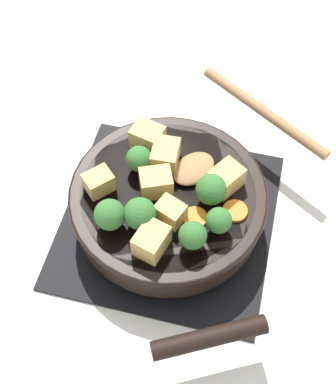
# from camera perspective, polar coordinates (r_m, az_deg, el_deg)

# --- Properties ---
(ground_plane) EXTENTS (2.40, 2.40, 0.00)m
(ground_plane) POSITION_cam_1_polar(r_m,az_deg,el_deg) (0.81, -0.00, -3.01)
(ground_plane) COLOR silver
(front_burner_grate) EXTENTS (0.31, 0.31, 0.03)m
(front_burner_grate) POSITION_cam_1_polar(r_m,az_deg,el_deg) (0.80, -0.00, -2.57)
(front_burner_grate) COLOR black
(front_burner_grate) RESTS_ON ground_plane
(skillet_pan) EXTENTS (0.30, 0.37, 0.05)m
(skillet_pan) POSITION_cam_1_polar(r_m,az_deg,el_deg) (0.76, 0.04, -1.06)
(skillet_pan) COLOR black
(skillet_pan) RESTS_ON front_burner_grate
(wooden_spoon) EXTENTS (0.22, 0.24, 0.02)m
(wooden_spoon) POSITION_cam_1_polar(r_m,az_deg,el_deg) (0.80, 7.15, 6.06)
(wooden_spoon) COLOR #A87A4C
(wooden_spoon) RESTS_ON skillet_pan
(tofu_cube_center_large) EXTENTS (0.05, 0.05, 0.03)m
(tofu_cube_center_large) POSITION_cam_1_polar(r_m,az_deg,el_deg) (0.73, -1.29, 1.01)
(tofu_cube_center_large) COLOR tan
(tofu_cube_center_large) RESTS_ON skillet_pan
(tofu_cube_near_handle) EXTENTS (0.05, 0.04, 0.04)m
(tofu_cube_near_handle) POSITION_cam_1_polar(r_m,az_deg,el_deg) (0.78, -2.19, 5.87)
(tofu_cube_near_handle) COLOR tan
(tofu_cube_near_handle) RESTS_ON skillet_pan
(tofu_cube_east_chunk) EXTENTS (0.05, 0.05, 0.04)m
(tofu_cube_east_chunk) POSITION_cam_1_polar(r_m,az_deg,el_deg) (0.68, -1.82, -5.22)
(tofu_cube_east_chunk) COLOR tan
(tofu_cube_east_chunk) RESTS_ON skillet_pan
(tofu_cube_west_chunk) EXTENTS (0.05, 0.06, 0.03)m
(tofu_cube_west_chunk) POSITION_cam_1_polar(r_m,az_deg,el_deg) (0.74, 6.20, 1.44)
(tofu_cube_west_chunk) COLOR tan
(tofu_cube_west_chunk) RESTS_ON skillet_pan
(tofu_cube_back_piece) EXTENTS (0.04, 0.04, 0.03)m
(tofu_cube_back_piece) POSITION_cam_1_polar(r_m,az_deg,el_deg) (0.71, 0.27, -2.15)
(tofu_cube_back_piece) COLOR tan
(tofu_cube_back_piece) RESTS_ON skillet_pan
(tofu_cube_front_piece) EXTENTS (0.05, 0.05, 0.03)m
(tofu_cube_front_piece) POSITION_cam_1_polar(r_m,az_deg,el_deg) (0.74, -7.39, 1.06)
(tofu_cube_front_piece) COLOR tan
(tofu_cube_front_piece) RESTS_ON skillet_pan
(tofu_cube_mid_small) EXTENTS (0.04, 0.05, 0.04)m
(tofu_cube_mid_small) POSITION_cam_1_polar(r_m,az_deg,el_deg) (0.75, -0.27, 3.88)
(tofu_cube_mid_small) COLOR tan
(tofu_cube_mid_small) RESTS_ON skillet_pan
(broccoli_floret_near_spoon) EXTENTS (0.04, 0.04, 0.04)m
(broccoli_floret_near_spoon) POSITION_cam_1_polar(r_m,az_deg,el_deg) (0.68, 2.65, -4.66)
(broccoli_floret_near_spoon) COLOR #709956
(broccoli_floret_near_spoon) RESTS_ON skillet_pan
(broccoli_floret_center_top) EXTENTS (0.04, 0.04, 0.04)m
(broccoli_floret_center_top) POSITION_cam_1_polar(r_m,az_deg,el_deg) (0.74, -3.11, 3.53)
(broccoli_floret_center_top) COLOR #709956
(broccoli_floret_center_top) RESTS_ON skillet_pan
(broccoli_floret_east_rim) EXTENTS (0.04, 0.04, 0.05)m
(broccoli_floret_east_rim) POSITION_cam_1_polar(r_m,az_deg,el_deg) (0.71, 4.56, -0.04)
(broccoli_floret_east_rim) COLOR #709956
(broccoli_floret_east_rim) RESTS_ON skillet_pan
(broccoli_floret_west_rim) EXTENTS (0.04, 0.04, 0.05)m
(broccoli_floret_west_rim) POSITION_cam_1_polar(r_m,az_deg,el_deg) (0.69, -3.02, -2.33)
(broccoli_floret_west_rim) COLOR #709956
(broccoli_floret_west_rim) RESTS_ON skillet_pan
(broccoli_floret_north_edge) EXTENTS (0.03, 0.03, 0.04)m
(broccoli_floret_north_edge) POSITION_cam_1_polar(r_m,az_deg,el_deg) (0.69, 5.43, -3.07)
(broccoli_floret_north_edge) COLOR #709956
(broccoli_floret_north_edge) RESTS_ON skillet_pan
(broccoli_floret_south_cluster) EXTENTS (0.04, 0.04, 0.05)m
(broccoli_floret_south_cluster) POSITION_cam_1_polar(r_m,az_deg,el_deg) (0.69, -6.23, -2.44)
(broccoli_floret_south_cluster) COLOR #709956
(broccoli_floret_south_cluster) RESTS_ON skillet_pan
(carrot_slice_orange_thin) EXTENTS (0.03, 0.03, 0.01)m
(carrot_slice_orange_thin) POSITION_cam_1_polar(r_m,az_deg,el_deg) (0.72, 2.90, -2.75)
(carrot_slice_orange_thin) COLOR orange
(carrot_slice_orange_thin) RESTS_ON skillet_pan
(carrot_slice_near_center) EXTENTS (0.03, 0.03, 0.01)m
(carrot_slice_near_center) POSITION_cam_1_polar(r_m,az_deg,el_deg) (0.73, 7.16, -2.00)
(carrot_slice_near_center) COLOR orange
(carrot_slice_near_center) RESTS_ON skillet_pan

